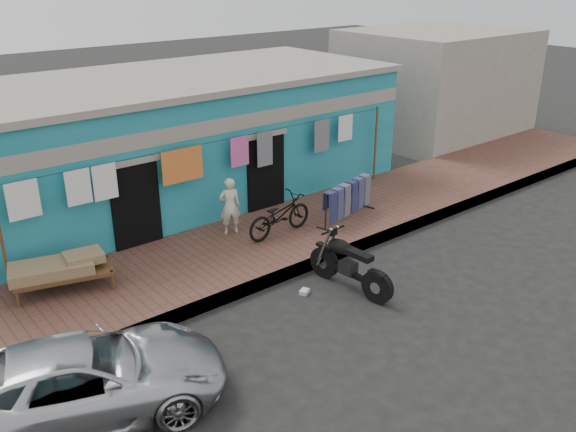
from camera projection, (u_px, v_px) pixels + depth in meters
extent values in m
plane|color=black|center=(354.00, 303.00, 11.60)|extent=(80.00, 80.00, 0.00)
cube|color=brown|center=(260.00, 245.00, 13.70)|extent=(28.00, 3.00, 0.25)
cube|color=gray|center=(302.00, 268.00, 12.66)|extent=(28.00, 0.10, 0.25)
cube|color=teal|center=(168.00, 144.00, 15.99)|extent=(12.00, 5.00, 3.20)
cube|color=#9E9384|center=(217.00, 126.00, 13.88)|extent=(12.00, 0.14, 0.35)
cube|color=#9E9384|center=(163.00, 79.00, 15.35)|extent=(12.20, 5.20, 0.16)
cube|color=black|center=(136.00, 211.00, 13.12)|extent=(1.10, 0.10, 2.10)
cube|color=black|center=(266.00, 177.00, 15.16)|extent=(1.10, 0.10, 2.10)
cube|color=#9E9384|center=(434.00, 84.00, 22.30)|extent=(6.00, 5.00, 3.80)
cylinder|color=brown|center=(1.00, 238.00, 11.23)|extent=(0.06, 0.06, 2.10)
cylinder|color=brown|center=(375.00, 144.00, 17.06)|extent=(0.06, 0.06, 2.10)
cylinder|color=black|center=(225.00, 139.00, 13.76)|extent=(10.00, 0.01, 0.01)
cube|color=silver|center=(23.00, 200.00, 11.27)|extent=(0.60, 0.02, 0.74)
cube|color=silver|center=(78.00, 187.00, 11.88)|extent=(0.50, 0.02, 0.72)
cube|color=silver|center=(105.00, 182.00, 12.21)|extent=(0.50, 0.02, 0.74)
cube|color=#CC4C26|center=(183.00, 165.00, 13.24)|extent=(1.00, 0.02, 0.76)
cube|color=#C85293|center=(240.00, 151.00, 14.12)|extent=(0.50, 0.02, 0.71)
cube|color=slate|center=(265.00, 149.00, 14.58)|extent=(0.45, 0.02, 0.85)
cube|color=slate|center=(322.00, 136.00, 15.64)|extent=(0.50, 0.02, 0.84)
cube|color=silver|center=(345.00, 128.00, 16.11)|extent=(0.50, 0.02, 0.70)
imported|color=silver|center=(83.00, 379.00, 8.57)|extent=(4.51, 3.05, 1.17)
imported|color=beige|center=(230.00, 206.00, 13.74)|extent=(0.56, 0.47, 1.33)
imported|color=black|center=(279.00, 211.00, 13.72)|extent=(1.78, 0.72, 1.13)
cube|color=silver|center=(304.00, 292.00, 11.91)|extent=(0.24, 0.22, 0.09)
cube|color=silver|center=(326.00, 272.00, 12.67)|extent=(0.16, 0.18, 0.07)
cube|color=silver|center=(352.00, 266.00, 12.94)|extent=(0.15, 0.18, 0.07)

